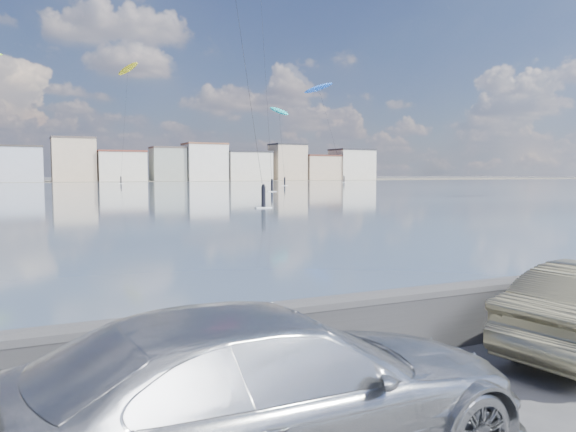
{
  "coord_description": "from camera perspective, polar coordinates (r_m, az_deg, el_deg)",
  "views": [
    {
      "loc": [
        -3.03,
        -4.61,
        2.94
      ],
      "look_at": [
        1.0,
        4.0,
        2.2
      ],
      "focal_mm": 35.0,
      "sensor_mm": 36.0,
      "label": 1
    }
  ],
  "objects": [
    {
      "name": "kitesurfer_6",
      "position": [
        160.84,
        -15.97,
        13.94
      ],
      "size": [
        6.96,
        9.78,
        32.55
      ],
      "color": "yellow",
      "rests_on": "ground"
    },
    {
      "name": "far_shore_strip",
      "position": [
        204.66,
        -24.26,
        3.24
      ],
      "size": [
        500.0,
        60.0,
        0.0
      ],
      "primitive_type": "cube",
      "color": "#4C473D",
      "rests_on": "ground"
    },
    {
      "name": "kitesurfer_14",
      "position": [
        130.47,
        -0.91,
        10.5
      ],
      "size": [
        3.65,
        10.82,
        18.6
      ],
      "color": "#19BFBF",
      "rests_on": "ground"
    },
    {
      "name": "far_buildings",
      "position": [
        190.69,
        -23.86,
        5.0
      ],
      "size": [
        240.79,
        13.26,
        14.6
      ],
      "color": "gray",
      "rests_on": "ground"
    },
    {
      "name": "kitesurfer_5",
      "position": [
        172.04,
        3.15,
        12.76
      ],
      "size": [
        9.98,
        11.39,
        30.66
      ],
      "color": "blue",
      "rests_on": "ground"
    },
    {
      "name": "bay_water",
      "position": [
        96.21,
        -23.28,
        2.34
      ],
      "size": [
        500.0,
        177.0,
        0.0
      ],
      "primitive_type": "cube",
      "color": "#344154",
      "rests_on": "ground"
    },
    {
      "name": "seawall",
      "position": [
        8.26,
        -2.52,
        -12.15
      ],
      "size": [
        400.0,
        0.36,
        1.08
      ],
      "color": "#28282B",
      "rests_on": "ground"
    },
    {
      "name": "car_silver",
      "position": [
        5.74,
        -1.88,
        -17.27
      ],
      "size": [
        5.78,
        2.68,
        1.64
      ],
      "primitive_type": "imported",
      "rotation": [
        0.0,
        0.0,
        1.64
      ],
      "color": "#A9ABAF",
      "rests_on": "ground"
    }
  ]
}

